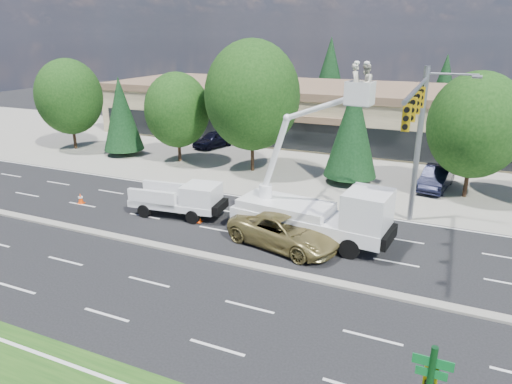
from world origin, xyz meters
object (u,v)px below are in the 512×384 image
at_px(signal_mast, 418,127).
at_px(minivan, 284,231).
at_px(utility_pickup, 182,202).
at_px(bucket_truck, 323,206).

distance_m(signal_mast, minivan, 8.84).
height_order(signal_mast, utility_pickup, signal_mast).
bearing_deg(signal_mast, utility_pickup, -167.83).
bearing_deg(utility_pickup, signal_mast, 6.13).
distance_m(bucket_truck, minivan, 2.44).
xyz_separation_m(utility_pickup, minivan, (7.22, -1.45, -0.03)).
relative_size(signal_mast, utility_pickup, 1.78).
distance_m(signal_mast, utility_pickup, 14.24).
bearing_deg(bucket_truck, utility_pickup, -174.73).
xyz_separation_m(signal_mast, bucket_truck, (-4.09, -2.93, -4.00)).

